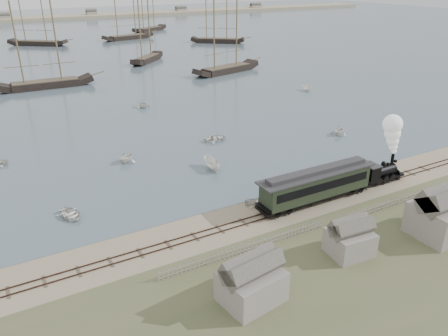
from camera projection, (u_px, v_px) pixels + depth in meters
ground at (264, 206)px, 51.91m from camera, size 600.00×600.00×0.00m
harbor_water at (43, 37)px, 187.49m from camera, size 600.00×336.00×0.06m
rail_track at (273, 213)px, 50.30m from camera, size 120.00×1.80×0.16m
picket_fence_west at (249, 252)px, 43.45m from camera, size 19.00×0.10×1.20m
picket_fence_east at (387, 208)px, 51.46m from camera, size 15.00×0.10×1.20m
shed_left at (251, 300)px, 37.12m from camera, size 5.00×4.00×4.10m
shed_mid at (348, 253)px, 43.23m from camera, size 4.00×3.50×3.60m
shed_right at (438, 234)px, 46.50m from camera, size 6.00×5.00×5.10m
far_spit at (22, 21)px, 251.30m from camera, size 500.00×20.00×1.80m
locomotive at (390, 153)px, 56.72m from camera, size 6.97×2.60×8.69m
passenger_coach at (316, 184)px, 52.03m from camera, size 15.68×3.02×3.81m
beached_dinghy at (259, 202)px, 52.08m from camera, size 3.77×4.07×0.69m
rowboat_0 at (70, 214)px, 49.33m from camera, size 4.27×3.55×0.76m
rowboat_1 at (126, 157)px, 63.55m from camera, size 4.06×4.23×1.72m
rowboat_2 at (212, 164)px, 61.29m from camera, size 4.07×1.70×1.55m
rowboat_3 at (216, 138)px, 71.94m from camera, size 2.93×4.08×0.84m
rowboat_4 at (339, 130)px, 74.32m from camera, size 3.85×4.07×1.69m
rowboat_5 at (307, 88)px, 101.99m from camera, size 3.31×1.57×1.23m
rowboat_7 at (143, 104)px, 89.09m from camera, size 3.92×3.57×1.78m
schooner_2 at (39, 45)px, 100.88m from camera, size 22.09×5.30×20.00m
schooner_3 at (145, 28)px, 131.07m from camera, size 14.63×14.70×20.00m
schooner_4 at (227, 35)px, 116.92m from camera, size 22.14×10.23×20.00m
schooner_5 at (217, 16)px, 167.66m from camera, size 19.56×16.44×20.00m
schooner_8 at (126, 14)px, 176.61m from camera, size 22.42×9.48×20.00m
schooner_9 at (148, 9)px, 201.50m from camera, size 20.35×15.13×20.00m
schooner_10 at (34, 18)px, 161.70m from camera, size 21.06×17.08×20.00m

